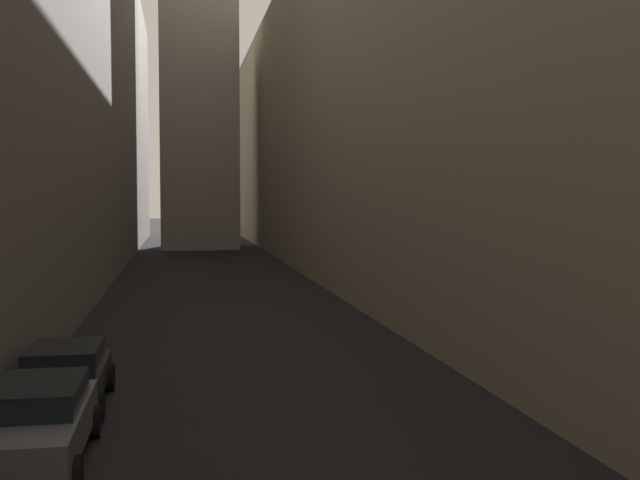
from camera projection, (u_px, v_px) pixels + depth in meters
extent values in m
plane|color=black|center=(214.00, 283.00, 42.39)|extent=(264.00, 264.00, 0.00)
cube|color=gray|center=(399.00, 105.00, 45.76)|extent=(10.96, 108.00, 20.30)
cube|color=gray|center=(198.00, 31.00, 70.55)|extent=(6.95, 6.95, 39.70)
cube|color=#4C4C51|center=(34.00, 429.00, 13.55)|extent=(1.74, 4.35, 0.68)
cube|color=black|center=(35.00, 395.00, 13.69)|extent=(1.60, 2.29, 0.45)
cylinder|color=black|center=(1.00, 426.00, 14.86)|extent=(0.22, 0.64, 0.64)
cylinder|color=black|center=(95.00, 422.00, 15.17)|extent=(0.22, 0.64, 0.64)
cylinder|color=black|center=(74.00, 475.00, 12.27)|extent=(0.22, 0.64, 0.64)
cube|color=black|center=(66.00, 380.00, 17.40)|extent=(1.67, 3.98, 0.56)
cube|color=black|center=(65.00, 357.00, 17.25)|extent=(1.53, 2.14, 0.52)
cylinder|color=black|center=(38.00, 380.00, 18.59)|extent=(0.22, 0.66, 0.66)
cylinder|color=black|center=(110.00, 377.00, 18.89)|extent=(0.22, 0.66, 0.66)
cylinder|color=black|center=(15.00, 410.00, 15.94)|extent=(0.22, 0.66, 0.66)
cylinder|color=black|center=(98.00, 406.00, 16.23)|extent=(0.22, 0.66, 0.66)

